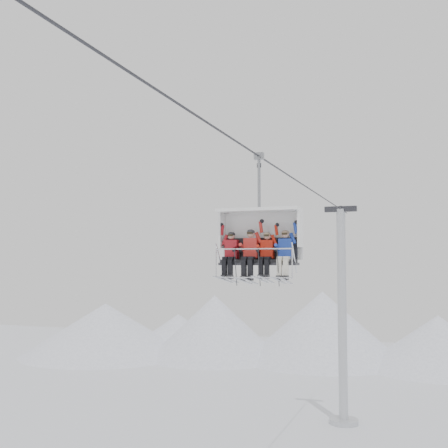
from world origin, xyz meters
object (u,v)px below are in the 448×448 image
(skier_far_left, at_px, (231,253))
(chairlift_carrier, at_px, (260,237))
(skier_center_right, at_px, (267,253))
(skier_far_right, at_px, (285,252))
(lift_tower_right, at_px, (342,329))
(skier_center_left, at_px, (250,252))

(skier_far_left, bearing_deg, chairlift_carrier, 19.34)
(chairlift_carrier, height_order, skier_center_right, chairlift_carrier)
(skier_far_right, bearing_deg, lift_tower_right, 92.64)
(skier_far_left, relative_size, skier_center_left, 0.98)
(skier_far_right, bearing_deg, skier_far_left, -179.92)
(chairlift_carrier, xyz_separation_m, skier_far_left, (-0.90, -0.32, -0.52))
(skier_far_left, relative_size, skier_far_right, 1.00)
(skier_far_right, bearing_deg, skier_center_left, 179.71)
(skier_center_right, bearing_deg, chairlift_carrier, 131.58)
(lift_tower_right, xyz_separation_m, skier_far_left, (-0.90, -18.85, 4.43))
(skier_center_right, xyz_separation_m, skier_far_right, (0.58, 0.01, 0.02))
(lift_tower_right, bearing_deg, skier_far_left, -92.73)
(skier_center_left, xyz_separation_m, skier_far_right, (1.12, -0.01, -0.02))
(skier_far_left, xyz_separation_m, skier_center_left, (0.65, 0.01, 0.03))
(chairlift_carrier, relative_size, skier_center_right, 2.36)
(skier_far_left, xyz_separation_m, skier_far_right, (1.77, 0.00, 0.01))
(lift_tower_right, height_order, skier_far_right, lift_tower_right)
(lift_tower_right, distance_m, skier_center_left, 19.36)
(skier_far_left, bearing_deg, skier_center_left, 0.71)
(lift_tower_right, bearing_deg, chairlift_carrier, -90.00)
(skier_center_left, bearing_deg, skier_far_left, -179.29)
(skier_far_left, bearing_deg, lift_tower_right, 87.27)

